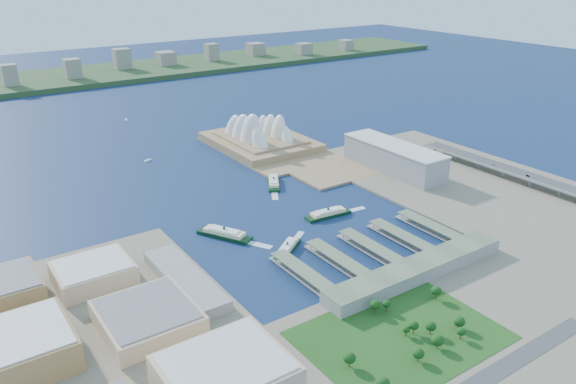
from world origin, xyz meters
TOP-DOWN VIEW (x-y plane):
  - ground at (0.00, 0.00)m, footprint 3000.00×3000.00m
  - west_land at (-250.00, -105.00)m, footprint 220.00×390.00m
  - south_land at (0.00, -210.00)m, footprint 720.00×180.00m
  - east_land at (240.00, -50.00)m, footprint 240.00×500.00m
  - peninsula at (107.50, 260.00)m, footprint 135.00×220.00m
  - far_shore at (0.00, 980.00)m, footprint 2200.00×260.00m
  - opera_house at (105.00, 280.00)m, footprint 134.00×180.00m
  - toaster_building at (195.00, 80.00)m, footprint 45.00×155.00m
  - expressway at (300.00, -60.00)m, footprint 26.00×340.00m
  - west_buildings at (-250.00, -70.00)m, footprint 200.00×280.00m
  - ferry_wharves at (14.00, -75.00)m, footprint 184.00×90.00m
  - terminal_building at (15.00, -135.00)m, footprint 200.00×28.00m
  - park at (-60.00, -190.00)m, footprint 150.00×110.00m
  - far_skyline at (0.00, 960.00)m, footprint 1900.00×140.00m
  - ferry_a at (-89.03, 38.16)m, footprint 43.12×60.06m
  - ferry_b at (34.76, 133.35)m, footprint 40.29×54.41m
  - ferry_c at (-51.76, -24.86)m, footprint 47.27×39.27m
  - ferry_d at (32.46, 16.60)m, footprint 56.06×18.89m
  - boat_b at (-65.96, 312.05)m, footprint 11.82×7.19m
  - boat_c at (189.31, 427.76)m, footprint 8.87×12.75m
  - boat_e at (-14.66, 548.46)m, footprint 4.04×10.18m
  - car_b at (296.00, -57.50)m, footprint 1.56×4.48m
  - car_c at (296.00, -5.56)m, footprint 1.71×4.20m

SIDE VIEW (x-z plane):
  - ground at x=0.00m, z-range 0.00..0.00m
  - boat_e at x=-14.66m, z-range 0.00..2.44m
  - boat_c at x=189.31m, z-range 0.00..2.80m
  - west_land at x=-250.00m, z-range 0.00..3.00m
  - south_land at x=0.00m, z-range 0.00..3.00m
  - east_land at x=240.00m, z-range 0.00..3.00m
  - peninsula at x=107.50m, z-range 0.00..3.00m
  - boat_b at x=-65.96m, z-range 0.00..3.01m
  - ferry_wharves at x=14.00m, z-range 0.00..9.30m
  - ferry_c at x=-51.76m, z-range 0.00..9.33m
  - ferry_d at x=32.46m, z-range 0.00..10.40m
  - ferry_b at x=34.76m, z-range 0.00..10.41m
  - ferry_a at x=-89.03m, z-range 0.00..11.41m
  - far_shore at x=0.00m, z-range 0.00..12.00m
  - expressway at x=300.00m, z-range 3.00..14.85m
  - terminal_building at x=15.00m, z-range 3.00..15.00m
  - park at x=-60.00m, z-range 3.00..19.00m
  - car_c at x=296.00m, z-range 14.85..16.07m
  - car_b at x=296.00m, z-range 14.85..16.33m
  - west_buildings at x=-250.00m, z-range 3.00..30.00m
  - toaster_building at x=195.00m, z-range 3.00..38.00m
  - opera_house at x=105.00m, z-range 3.00..61.00m
  - far_skyline at x=0.00m, z-range 12.00..67.00m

